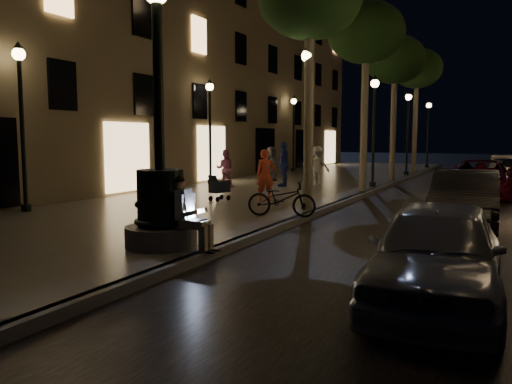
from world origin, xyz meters
The scene contains 28 objects.
ground centered at (0.00, 15.00, 0.00)m, with size 120.00×120.00×0.00m, color black.
cobble_lane centered at (3.00, 15.00, 0.01)m, with size 6.00×45.00×0.02m, color black.
promenade centered at (-4.00, 15.00, 0.10)m, with size 8.00×45.00×0.20m, color #666159.
curb_strip centered at (0.00, 15.00, 0.10)m, with size 0.25×45.00×0.20m, color #59595B.
building_left centered at (-12.00, 18.00, 7.50)m, with size 8.00×36.00×15.00m, color #736548.
fountain_lamppost centered at (-1.00, 2.00, 1.21)m, with size 1.40×1.40×5.21m.
seated_man_laptop centered at (-0.39, 2.00, 0.93)m, with size 1.03×0.35×1.40m.
tree_second centered at (-0.20, 14.00, 6.33)m, with size 3.00×3.00×7.40m.
tree_third centered at (-0.30, 20.00, 6.14)m, with size 3.00×3.00×7.20m.
tree_far centered at (-0.22, 26.00, 6.43)m, with size 3.00×3.00×7.50m.
lamp_curb_a centered at (-0.30, 8.00, 3.24)m, with size 0.36×0.36×4.81m.
lamp_curb_b centered at (-0.30, 16.00, 3.24)m, with size 0.36×0.36×4.81m.
lamp_curb_c centered at (-0.30, 24.00, 3.24)m, with size 0.36×0.36×4.81m.
lamp_curb_d centered at (-0.30, 32.00, 3.24)m, with size 0.36×0.36×4.81m.
lamp_left_a centered at (-7.40, 4.00, 3.24)m, with size 0.36×0.36×4.81m.
lamp_left_b centered at (-7.40, 14.00, 3.24)m, with size 0.36×0.36×4.81m.
lamp_left_c centered at (-7.40, 24.00, 3.24)m, with size 0.36×0.36×4.81m.
stroller centered at (-3.66, 8.61, 0.68)m, with size 0.52×0.96×0.96m.
car_front centered at (4.17, 1.50, 0.72)m, with size 1.70×4.22×1.44m, color #B3B6BB.
car_second centered at (4.03, 8.14, 0.74)m, with size 1.56×4.48×1.48m, color black.
car_third centered at (4.00, 15.69, 0.73)m, with size 2.41×5.23×1.45m, color maroon.
car_fifth centered at (4.76, 26.23, 0.65)m, with size 1.38×3.96×1.31m, color #AAAAA5.
pedestrian_red centered at (-2.29, 9.36, 1.07)m, with size 0.63×0.42×1.73m, color #D14429.
pedestrian_pink centered at (-5.79, 12.65, 1.01)m, with size 0.79×0.61×1.62m, color #BF6593.
pedestrian_white centered at (-2.77, 15.71, 1.07)m, with size 1.13×0.65×1.74m, color white.
pedestrian_blue centered at (-3.76, 14.20, 1.18)m, with size 1.15×0.48×1.96m, color navy.
pedestrian_dark centered at (-5.46, 16.55, 1.05)m, with size 0.83×0.54×1.70m, color #36343A.
bicycle centered at (-0.40, 6.43, 0.69)m, with size 0.65×1.86×0.98m, color black.
Camera 1 is at (5.01, -5.73, 2.30)m, focal length 35.00 mm.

